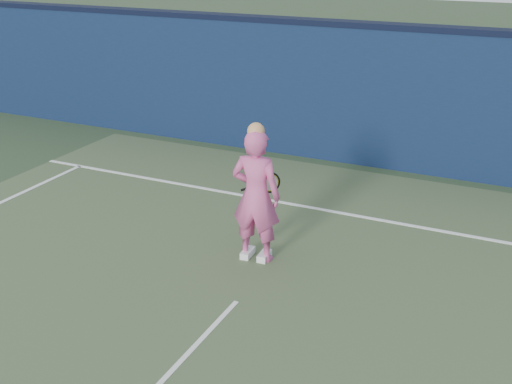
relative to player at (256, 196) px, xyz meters
The scene contains 6 objects.
ground 2.31m from the player, 82.74° to the right, with size 80.00×80.00×0.00m, color #263A24.
backstop_wall 4.41m from the player, 86.50° to the left, with size 24.00×0.40×2.50m, color #0C1B37.
wall_cap 4.70m from the player, 86.50° to the left, with size 24.00×0.42×0.10m, color black.
player is the anchor object (origin of this frame).
racket 0.50m from the player, 95.95° to the left, with size 0.50×0.31×0.29m.
court_lines 2.61m from the player, 83.71° to the right, with size 11.00×12.04×0.01m.
Camera 1 is at (2.98, -4.81, 4.04)m, focal length 45.00 mm.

